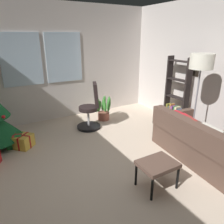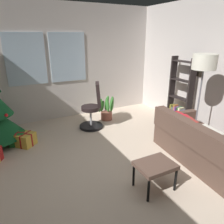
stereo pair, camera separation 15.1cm
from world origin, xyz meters
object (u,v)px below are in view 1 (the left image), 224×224
Objects in this scene: floor_lamp at (201,66)px; footstool at (157,166)px; potted_plant at (103,110)px; gift_box_gold at (24,141)px; bookshelf at (177,96)px; office_chair at (91,111)px; gift_box_green at (15,141)px; couch at (211,144)px.

footstool is at bearing -155.67° from floor_lamp.
floor_lamp is 2.64m from potted_plant.
footstool is 0.86× the size of potted_plant.
gift_box_gold is 3.60m from bookshelf.
floor_lamp is (-0.44, -0.91, 0.85)m from bookshelf.
office_chair is 0.66× the size of bookshelf.
office_chair is 0.65m from potted_plant.
bookshelf is 1.89m from potted_plant.
gift_box_gold is (0.15, -0.10, -0.00)m from gift_box_green.
couch is 1.43m from floor_lamp.
floor_lamp reaches higher than gift_box_gold.
gift_box_green is (-3.02, 2.20, -0.15)m from couch.
bookshelf is (2.00, 1.62, 0.36)m from footstool.
footstool is 1.23× the size of gift_box_gold.
gift_box_gold is 1.60m from office_chair.
office_chair is at bearing 157.79° from bookshelf.
floor_lamp is (1.50, -1.71, 1.14)m from office_chair.
couch is at bearing -108.04° from floor_lamp.
gift_box_green is 0.21× the size of bookshelf.
couch is at bearing -60.34° from office_chair.
gift_box_gold is 2.15m from potted_plant.
gift_box_green is 2.27m from potted_plant.
couch is 3.56m from gift_box_gold.
footstool is at bearing -91.46° from office_chair.
couch reaches higher than potted_plant.
couch reaches higher than gift_box_green.
potted_plant is (-0.80, 2.65, -0.03)m from couch.
floor_lamp is at bearing -26.65° from gift_box_green.
potted_plant is (-0.99, 2.05, -1.32)m from floor_lamp.
potted_plant is (2.22, 0.44, 0.11)m from gift_box_green.
office_chair is 2.54m from floor_lamp.
bookshelf is 1.32m from floor_lamp.
couch is 3.64× the size of footstool.
footstool is (-1.37, -0.11, 0.08)m from couch.
gift_box_gold is 0.24× the size of floor_lamp.
couch reaches higher than footstool.
couch is 1.38m from footstool.
potted_plant is at bearing 141.37° from bookshelf.
gift_box_gold is 0.70× the size of potted_plant.
office_chair is 1.77× the size of potted_plant.
gift_box_green is at bearing 143.85° from couch.
footstool is at bearing -141.04° from bookshelf.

